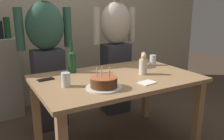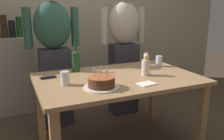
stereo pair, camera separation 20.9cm
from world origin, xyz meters
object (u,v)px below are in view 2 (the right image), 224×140
Objects in this scene: flower_vase at (146,64)px; water_glass_near at (65,78)px; birthday_cake at (101,83)px; water_glass_far at (159,61)px; wine_bottle at (76,60)px; napkin_stack at (147,84)px; person_man_bearded at (54,53)px; cell_phone at (48,78)px; person_woman_cardigan at (124,48)px.

water_glass_near is at bearing 178.57° from flower_vase.
flower_vase reaches higher than birthday_cake.
wine_bottle is at bearing 169.97° from water_glass_far.
water_glass_far is (0.85, 0.43, 0.01)m from birthday_cake.
wine_bottle reaches higher than birthday_cake.
birthday_cake reaches higher than napkin_stack.
water_glass_far is at bearing 11.95° from water_glass_near.
water_glass_near is 1.12m from water_glass_far.
person_man_bearded is (-0.71, 0.81, 0.03)m from flower_vase.
person_woman_cardigan reaches higher than cell_phone.
water_glass_far is 0.41m from flower_vase.
wine_bottle is 2.22× the size of cell_phone.
birthday_cake is at bearing 54.90° from person_woman_cardigan.
wine_bottle is 2.23× the size of napkin_stack.
person_woman_cardigan is at bearing 105.29° from water_glass_far.
person_man_bearded and person_woman_cardigan have the same top height.
person_woman_cardigan is (0.88, 0.00, 0.00)m from person_man_bearded.
water_glass_near is 0.29m from cell_phone.
napkin_stack is at bearing -22.15° from water_glass_near.
cell_phone is 0.56m from person_man_bearded.
flower_vase is at bearing -142.18° from water_glass_far.
wine_bottle reaches higher than water_glass_near.
water_glass_far is at bearing 26.79° from birthday_cake.
wine_bottle is at bearing 15.28° from cell_phone.
cell_phone is at bearing 110.42° from water_glass_near.
water_glass_near is 0.53× the size of flower_vase.
flower_vase is (-0.32, -0.25, 0.05)m from water_glass_far.
person_man_bearded is at bearing 131.25° from flower_vase.
flower_vase is (0.52, 0.18, 0.06)m from birthday_cake.
flower_vase is at bearing 60.67° from napkin_stack.
flower_vase is at bearing 18.62° from birthday_cake.
person_man_bearded is at bearing 100.79° from birthday_cake.
person_woman_cardigan is (0.17, 0.81, 0.03)m from flower_vase.
person_man_bearded reaches higher than wine_bottle.
wine_bottle reaches higher than napkin_stack.
cell_phone is at bearing 127.09° from birthday_cake.
water_glass_far is 0.91m from wine_bottle.
person_man_bearded reaches higher than birthday_cake.
wine_bottle is (-0.89, 0.16, 0.06)m from water_glass_far.
flower_vase is (0.77, -0.02, 0.05)m from water_glass_near.
birthday_cake is at bearing -85.32° from wine_bottle.
water_glass_near is at bearing 85.54° from person_man_bearded.
birthday_cake is at bearing -38.02° from water_glass_near.
napkin_stack is (0.39, -0.06, -0.04)m from birthday_cake.
napkin_stack is at bearing 73.77° from person_woman_cardigan.
person_man_bearded reaches higher than flower_vase.
birthday_cake is 0.18× the size of person_man_bearded.
water_glass_near is (-0.25, 0.20, 0.01)m from birthday_cake.
person_woman_cardigan reaches higher than water_glass_far.
person_man_bearded reaches higher than water_glass_far.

